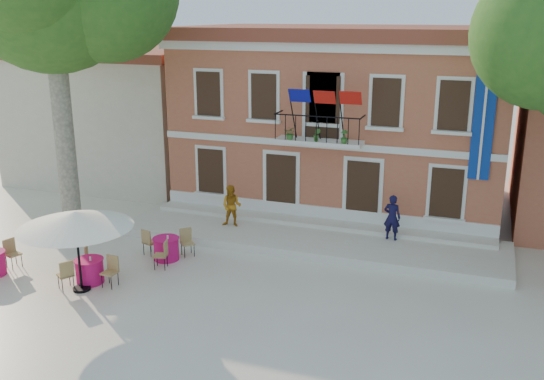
% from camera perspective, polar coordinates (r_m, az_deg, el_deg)
% --- Properties ---
extents(ground, '(90.00, 90.00, 0.00)m').
position_cam_1_polar(ground, '(19.05, -6.24, -8.69)').
color(ground, beige).
rests_on(ground, ground).
extents(main_building, '(13.50, 9.59, 7.50)m').
position_cam_1_polar(main_building, '(26.42, 7.05, 6.96)').
color(main_building, '#A9543D').
rests_on(main_building, ground).
extents(neighbor_west, '(9.40, 9.40, 6.40)m').
position_cam_1_polar(neighbor_west, '(31.93, -13.25, 7.24)').
color(neighbor_west, beige).
rests_on(neighbor_west, ground).
extents(terrace, '(14.00, 3.40, 0.30)m').
position_cam_1_polar(terrace, '(22.11, 3.45, -4.56)').
color(terrace, silver).
rests_on(terrace, ground).
extents(patio_umbrella, '(3.35, 3.35, 2.49)m').
position_cam_1_polar(patio_umbrella, '(18.56, -18.03, -2.69)').
color(patio_umbrella, black).
rests_on(patio_umbrella, ground).
extents(pedestrian_navy, '(0.63, 0.44, 1.64)m').
position_cam_1_polar(pedestrian_navy, '(21.72, 11.23, -2.54)').
color(pedestrian_navy, black).
rests_on(pedestrian_navy, terrace).
extents(pedestrian_orange, '(0.82, 0.66, 1.58)m').
position_cam_1_polar(pedestrian_orange, '(22.69, -3.82, -1.52)').
color(pedestrian_orange, '#BF7416').
rests_on(pedestrian_orange, terrace).
extents(cafe_table_1, '(1.67, 1.87, 0.95)m').
position_cam_1_polar(cafe_table_1, '(19.63, -16.80, -7.18)').
color(cafe_table_1, '#DC1468').
rests_on(cafe_table_1, ground).
extents(cafe_table_3, '(1.81, 1.81, 0.95)m').
position_cam_1_polar(cafe_table_3, '(20.80, -9.92, -5.35)').
color(cafe_table_3, '#DC1468').
rests_on(cafe_table_3, ground).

